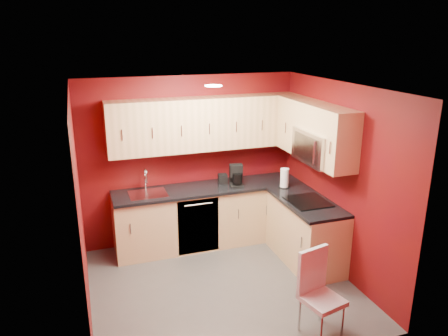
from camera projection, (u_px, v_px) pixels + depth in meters
floor at (222, 286)px, 5.54m from camera, size 3.20×3.20×0.00m
ceiling at (222, 87)px, 4.79m from camera, size 3.20×3.20×0.00m
wall_back at (190, 160)px, 6.52m from camera, size 3.20×0.00×3.20m
wall_front at (276, 252)px, 3.81m from camera, size 3.20×0.00×3.20m
wall_left at (80, 211)px, 4.67m from camera, size 0.00×3.00×3.00m
wall_right at (339, 180)px, 5.65m from camera, size 0.00×3.00×3.00m
base_cabinets_back at (209, 216)px, 6.55m from camera, size 2.80×0.60×0.87m
base_cabinets_right at (305, 232)px, 6.03m from camera, size 0.60×1.30×0.87m
countertop_back at (209, 188)px, 6.40m from camera, size 2.80×0.63×0.04m
countertop_right at (307, 202)px, 5.88m from camera, size 0.63×1.27×0.04m
upper_cabinets_back at (206, 124)px, 6.25m from camera, size 2.80×0.35×0.75m
upper_cabinets_right at (313, 126)px, 5.81m from camera, size 0.35×1.55×0.75m
microwave at (319, 147)px, 5.65m from camera, size 0.42×0.76×0.42m
cooktop at (308, 201)px, 5.84m from camera, size 0.50×0.55×0.01m
sink at (148, 191)px, 6.12m from camera, size 0.52×0.42×0.35m
dishwasher_front at (198, 226)px, 6.21m from camera, size 0.60×0.02×0.82m
downlight at (214, 86)px, 5.06m from camera, size 0.20×0.20×0.01m
coffee_maker at (237, 176)px, 6.38m from camera, size 0.23×0.28×0.31m
napkin_holder at (223, 179)px, 6.52m from camera, size 0.15×0.15×0.14m
paper_towel at (284, 178)px, 6.34m from camera, size 0.18×0.18×0.28m
dining_chair at (322, 296)px, 4.53m from camera, size 0.46×0.47×0.94m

